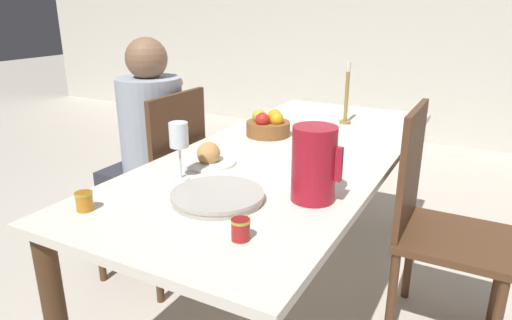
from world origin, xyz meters
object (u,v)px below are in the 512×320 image
object	(u,v)px
chair_opposite	(436,221)
teacup_near_person	(306,170)
person_seated	(148,140)
serving_tray	(218,197)
candlestick_tall	(346,100)
red_pitcher	(314,164)
jam_jar_amber	(84,200)
fruit_bowl	(268,126)
wine_glass_water	(179,137)
jam_jar_red	(241,228)
bread_plate	(209,157)
chair_person_side	(161,184)

from	to	relation	value
chair_opposite	teacup_near_person	world-z (taller)	chair_opposite
chair_opposite	person_seated	xyz separation A→B (m)	(-1.31, -0.18, 0.20)
serving_tray	candlestick_tall	distance (m)	1.16
red_pitcher	jam_jar_amber	bearing A→B (deg)	-145.16
fruit_bowl	wine_glass_water	bearing A→B (deg)	-91.56
red_pitcher	serving_tray	size ratio (longest dim) A/B	0.81
red_pitcher	jam_jar_red	xyz separation A→B (m)	(-0.07, -0.34, -0.09)
jam_jar_red	fruit_bowl	xyz separation A→B (m)	(-0.39, 0.94, 0.02)
fruit_bowl	candlestick_tall	bearing A→B (deg)	57.92
jam_jar_amber	red_pitcher	bearing A→B (deg)	34.84
wine_glass_water	candlestick_tall	xyz separation A→B (m)	(0.27, 1.06, -0.03)
teacup_near_person	jam_jar_red	xyz separation A→B (m)	(0.03, -0.52, 0.01)
red_pitcher	serving_tray	world-z (taller)	red_pitcher
red_pitcher	candlestick_tall	distance (m)	1.03
chair_opposite	serving_tray	size ratio (longest dim) A/B	3.20
fruit_bowl	serving_tray	bearing A→B (deg)	-75.01
teacup_near_person	jam_jar_red	size ratio (longest dim) A/B	2.08
chair_opposite	red_pitcher	distance (m)	0.71
bread_plate	jam_jar_amber	bearing A→B (deg)	-100.02
chair_person_side	wine_glass_water	bearing A→B (deg)	-131.43
person_seated	bread_plate	xyz separation A→B (m)	(0.49, -0.21, 0.05)
candlestick_tall	chair_person_side	bearing A→B (deg)	-133.80
chair_person_side	candlestick_tall	xyz separation A→B (m)	(0.67, 0.70, 0.35)
bread_plate	jam_jar_amber	world-z (taller)	bread_plate
chair_opposite	fruit_bowl	xyz separation A→B (m)	(-0.80, 0.09, 0.28)
chair_opposite	serving_tray	bearing A→B (deg)	-41.71
bread_plate	jam_jar_amber	distance (m)	0.54
chair_opposite	jam_jar_red	bearing A→B (deg)	-25.48
jam_jar_red	bread_plate	bearing A→B (deg)	131.63
person_seated	jam_jar_amber	world-z (taller)	person_seated
serving_tray	teacup_near_person	bearing A→B (deg)	64.09
serving_tray	candlestick_tall	xyz separation A→B (m)	(0.05, 1.16, 0.11)
chair_opposite	candlestick_tall	size ratio (longest dim) A/B	2.99
person_seated	teacup_near_person	world-z (taller)	person_seated
chair_person_side	candlestick_tall	bearing A→B (deg)	-43.80
teacup_near_person	chair_opposite	bearing A→B (deg)	37.48
red_pitcher	chair_opposite	bearing A→B (deg)	57.05
wine_glass_water	jam_jar_red	distance (m)	0.51
candlestick_tall	teacup_near_person	bearing A→B (deg)	-81.96
jam_jar_amber	fruit_bowl	xyz separation A→B (m)	(0.11, 1.01, 0.02)
teacup_near_person	bread_plate	size ratio (longest dim) A/B	0.58
teacup_near_person	bread_plate	xyz separation A→B (m)	(-0.39, -0.05, 0.00)
serving_tray	fruit_bowl	distance (m)	0.78
red_pitcher	jam_jar_amber	xyz separation A→B (m)	(-0.58, -0.40, -0.09)
wine_glass_water	red_pitcher	bearing A→B (deg)	6.28
chair_opposite	jam_jar_red	world-z (taller)	chair_opposite
teacup_near_person	candlestick_tall	world-z (taller)	candlestick_tall
jam_jar_amber	fruit_bowl	distance (m)	1.01
chair_person_side	jam_jar_red	size ratio (longest dim) A/B	16.15
chair_person_side	jam_jar_amber	bearing A→B (deg)	-156.54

